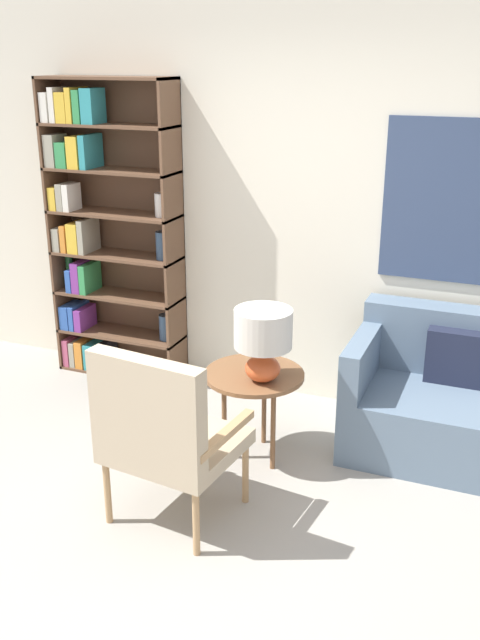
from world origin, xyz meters
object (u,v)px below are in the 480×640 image
armchair (162,429)px  bookshelf (102,233)px  side_table (254,381)px  table_lamp (263,337)px

armchair → bookshelf: bearing=129.7°
bookshelf → side_table: bearing=-27.6°
side_table → table_lamp: 0.34m
bookshelf → side_table: size_ratio=3.68×
table_lamp → bookshelf: bearing=151.4°
bookshelf → table_lamp: 1.81m
table_lamp → side_table: bearing=136.1°
bookshelf → side_table: bookshelf is taller
armchair → side_table: bearing=77.2°
armchair → table_lamp: (0.26, 0.72, 0.27)m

